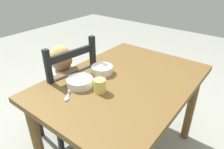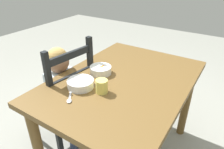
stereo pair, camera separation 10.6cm
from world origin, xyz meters
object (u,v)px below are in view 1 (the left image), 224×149
object	(u,v)px
dining_chair	(68,99)
spoon	(67,97)
bowl_of_peas	(80,82)
drinking_cup	(100,86)
dining_table	(124,93)
bowl_of_carrots	(102,69)
child_figure	(66,83)

from	to	relation	value
dining_chair	spoon	bearing A→B (deg)	-127.43
bowl_of_peas	drinking_cup	distance (m)	0.16
dining_table	bowl_of_carrots	xyz separation A→B (m)	(-0.02, 0.19, 0.14)
dining_chair	drinking_cup	bearing A→B (deg)	-100.25
child_figure	bowl_of_carrots	bearing A→B (deg)	-68.93
drinking_cup	child_figure	bearing A→B (deg)	78.82
child_figure	spoon	size ratio (longest dim) A/B	7.76
child_figure	bowl_of_peas	size ratio (longest dim) A/B	5.30
bowl_of_carrots	drinking_cup	xyz separation A→B (m)	(-0.20, -0.15, 0.01)
bowl_of_peas	drinking_cup	xyz separation A→B (m)	(0.02, -0.15, 0.02)
bowl_of_carrots	drinking_cup	bearing A→B (deg)	-142.65
bowl_of_carrots	dining_chair	bearing A→B (deg)	112.28
dining_chair	drinking_cup	distance (m)	0.57
dining_chair	bowl_of_carrots	world-z (taller)	dining_chair
bowl_of_peas	spoon	size ratio (longest dim) A/B	1.46
child_figure	drinking_cup	distance (m)	0.49
drinking_cup	dining_chair	bearing A→B (deg)	79.75
dining_table	drinking_cup	world-z (taller)	drinking_cup
dining_chair	child_figure	xyz separation A→B (m)	(0.01, -0.00, 0.16)
dining_chair	spoon	xyz separation A→B (m)	(-0.25, -0.33, 0.31)
bowl_of_peas	spoon	distance (m)	0.15
child_figure	bowl_of_peas	distance (m)	0.36
dining_table	dining_chair	size ratio (longest dim) A/B	1.22
dining_chair	spoon	distance (m)	0.52
dining_chair	bowl_of_carrots	bearing A→B (deg)	-67.72
bowl_of_carrots	spoon	size ratio (longest dim) A/B	1.32
spoon	drinking_cup	bearing A→B (deg)	-34.08
bowl_of_peas	dining_table	bearing A→B (deg)	-37.28
child_figure	drinking_cup	size ratio (longest dim) A/B	10.59
bowl_of_peas	dining_chair	bearing A→B (deg)	70.23
dining_chair	child_figure	distance (m)	0.16
drinking_cup	dining_table	bearing A→B (deg)	-8.53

